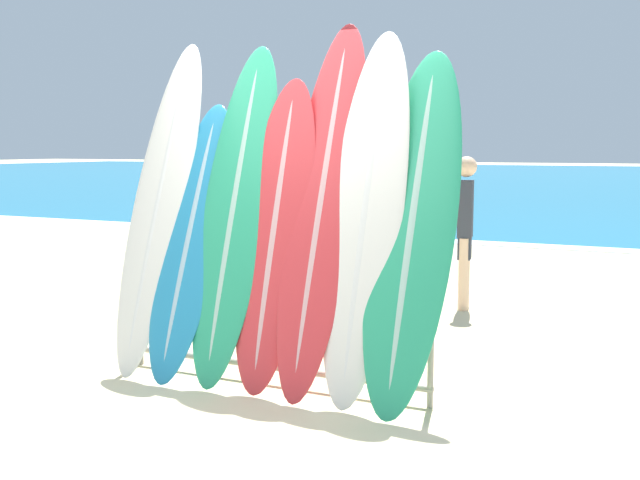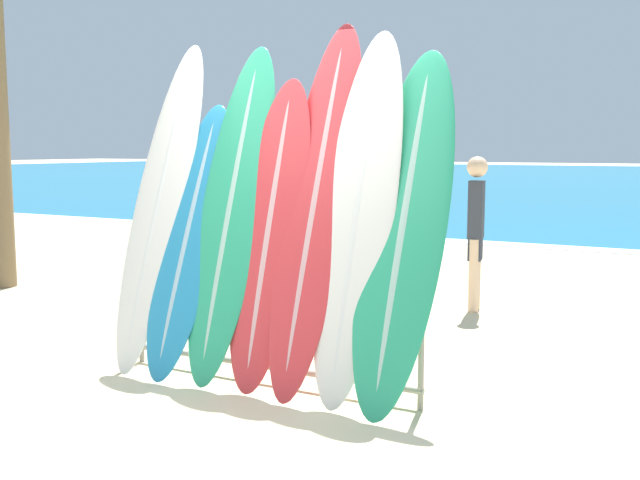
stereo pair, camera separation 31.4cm
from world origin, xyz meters
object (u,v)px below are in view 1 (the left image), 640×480
surfboard_slot_1 (191,239)px  surfboard_slot_5 (366,213)px  person_near_water (465,226)px  person_mid_beach (328,223)px  surfboard_slot_4 (322,204)px  surfboard_rack (272,315)px  surfboard_slot_0 (160,203)px  surfboard_slot_6 (413,225)px  surfboard_slot_3 (275,232)px  surfboard_slot_2 (235,211)px

surfboard_slot_1 → surfboard_slot_5: surfboard_slot_5 is taller
person_near_water → person_mid_beach: size_ratio=0.93×
surfboard_slot_4 → surfboard_rack: bearing=-163.5°
surfboard_rack → surfboard_slot_5: bearing=6.5°
surfboard_slot_1 → surfboard_slot_4: 1.05m
surfboard_slot_0 → person_mid_beach: (0.46, 2.05, -0.32)m
surfboard_slot_5 → person_mid_beach: bearing=120.4°
surfboard_slot_6 → surfboard_slot_1: bearing=-177.5°
surfboard_slot_1 → surfboard_slot_4: surfboard_slot_4 is taller
surfboard_slot_0 → surfboard_slot_6: surfboard_slot_0 is taller
surfboard_slot_0 → person_near_water: 3.37m
surfboard_slot_3 → surfboard_slot_4: (0.33, 0.07, 0.20)m
person_near_water → surfboard_slot_0: bearing=141.7°
surfboard_rack → surfboard_slot_1: surfboard_slot_1 is taller
surfboard_slot_0 → surfboard_slot_2: 0.68m
surfboard_slot_2 → surfboard_slot_6: size_ratio=1.04×
surfboard_slot_4 → surfboard_slot_6: size_ratio=1.10×
person_mid_beach → surfboard_rack: bearing=-115.4°
surfboard_slot_5 → person_near_water: (-0.07, 2.95, -0.37)m
surfboard_slot_0 → surfboard_slot_4: bearing=0.4°
surfboard_slot_4 → person_near_water: surfboard_slot_4 is taller
surfboard_slot_1 → surfboard_slot_5: bearing=3.1°
surfboard_slot_0 → surfboard_slot_6: (2.00, -0.01, -0.08)m
surfboard_rack → surfboard_slot_2: (-0.33, 0.07, 0.72)m
surfboard_slot_1 → surfboard_slot_3: size_ratio=0.93×
surfboard_slot_6 → surfboard_slot_2: bearing=-179.5°
surfboard_rack → surfboard_slot_5: surfboard_slot_5 is taller
surfboard_slot_4 → surfboard_slot_6: bearing=-2.0°
surfboard_rack → surfboard_slot_0: surfboard_slot_0 is taller
surfboard_slot_1 → surfboard_slot_6: 1.67m
surfboard_rack → surfboard_slot_1: 0.84m
surfboard_rack → surfboard_slot_6: (1.00, 0.08, 0.67)m
surfboard_slot_5 → person_near_water: 2.98m
surfboard_slot_3 → person_mid_beach: (-0.56, 2.12, -0.15)m
surfboard_slot_2 → surfboard_slot_5: size_ratio=0.98×
surfboard_rack → surfboard_slot_1: (-0.67, 0.01, 0.51)m
surfboard_slot_4 → person_mid_beach: surfboard_slot_4 is taller
surfboard_slot_1 → surfboard_slot_3: bearing=1.8°
surfboard_slot_1 → person_near_water: size_ratio=1.27×
surfboard_slot_3 → person_near_water: surfboard_slot_3 is taller
surfboard_slot_1 → person_near_water: bearing=67.2°
surfboard_slot_0 → surfboard_rack: bearing=-5.3°
surfboard_slot_5 → surfboard_slot_0: bearing=179.5°
surfboard_slot_6 → person_mid_beach: bearing=126.6°
surfboard_slot_2 → surfboard_slot_3: (0.34, -0.04, -0.13)m
surfboard_slot_0 → surfboard_slot_6: bearing=-0.4°
surfboard_rack → surfboard_slot_3: bearing=56.5°
surfboard_slot_0 → surfboard_slot_4: size_ratio=0.97×
surfboard_slot_0 → person_near_water: surfboard_slot_0 is taller
surfboard_rack → surfboard_slot_6: bearing=4.5°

